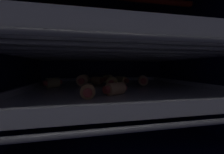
% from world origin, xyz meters
% --- Properties ---
extents(ground_plane, '(0.58, 0.53, 0.01)m').
position_xyz_m(ground_plane, '(0.00, 0.00, -0.01)').
color(ground_plane, '#0C1138').
extents(oven_wall_back, '(0.58, 0.01, 0.41)m').
position_xyz_m(oven_wall_back, '(0.00, 0.26, 0.20)').
color(oven_wall_back, '#0C1138').
rests_on(oven_wall_back, ground_plane).
extents(oven_wall_left, '(0.01, 0.50, 0.41)m').
position_xyz_m(oven_wall_left, '(-0.28, 0.00, 0.20)').
color(oven_wall_left, '#0C1138').
rests_on(oven_wall_left, ground_plane).
extents(oven_wall_right, '(0.01, 0.50, 0.41)m').
position_xyz_m(oven_wall_right, '(0.28, 0.00, 0.20)').
color(oven_wall_right, '#0C1138').
rests_on(oven_wall_right, ground_plane).
extents(oven_rack_lower, '(0.53, 0.49, 0.01)m').
position_xyz_m(oven_rack_lower, '(0.00, -0.00, 0.13)').
color(oven_rack_lower, slate).
extents(baking_tray_lower, '(0.45, 0.43, 0.02)m').
position_xyz_m(baking_tray_lower, '(0.00, 0.00, 0.14)').
color(baking_tray_lower, silver).
rests_on(baking_tray_lower, oven_rack_lower).
extents(pig_in_blanket_lower_0, '(0.05, 0.04, 0.03)m').
position_xyz_m(pig_in_blanket_lower_0, '(-0.17, 0.03, 0.16)').
color(pig_in_blanket_lower_0, tan).
rests_on(pig_in_blanket_lower_0, baking_tray_lower).
extents(pig_in_blanket_lower_1, '(0.04, 0.05, 0.03)m').
position_xyz_m(pig_in_blanket_lower_1, '(-0.02, 0.00, 0.16)').
color(pig_in_blanket_lower_1, tan).
rests_on(pig_in_blanket_lower_1, baking_tray_lower).
extents(pig_in_blanket_lower_2, '(0.05, 0.04, 0.02)m').
position_xyz_m(pig_in_blanket_lower_2, '(-0.03, -0.10, 0.16)').
color(pig_in_blanket_lower_2, tan).
rests_on(pig_in_blanket_lower_2, baking_tray_lower).
extents(pig_in_blanket_lower_3, '(0.04, 0.05, 0.03)m').
position_xyz_m(pig_in_blanket_lower_3, '(-0.01, 0.13, 0.16)').
color(pig_in_blanket_lower_3, tan).
rests_on(pig_in_blanket_lower_3, baking_tray_lower).
extents(pig_in_blanket_lower_4, '(0.05, 0.04, 0.02)m').
position_xyz_m(pig_in_blanket_lower_4, '(-0.05, 0.09, 0.16)').
color(pig_in_blanket_lower_4, tan).
rests_on(pig_in_blanket_lower_4, baking_tray_lower).
extents(pig_in_blanket_lower_5, '(0.04, 0.06, 0.03)m').
position_xyz_m(pig_in_blanket_lower_5, '(0.03, 0.07, 0.16)').
color(pig_in_blanket_lower_5, tan).
rests_on(pig_in_blanket_lower_5, baking_tray_lower).
extents(pig_in_blanket_lower_6, '(0.04, 0.05, 0.03)m').
position_xyz_m(pig_in_blanket_lower_6, '(-0.09, 0.04, 0.16)').
color(pig_in_blanket_lower_6, tan).
rests_on(pig_in_blanket_lower_6, baking_tray_lower).
extents(pig_in_blanket_lower_7, '(0.03, 0.05, 0.03)m').
position_xyz_m(pig_in_blanket_lower_7, '(-0.08, -0.12, 0.16)').
color(pig_in_blanket_lower_7, tan).
rests_on(pig_in_blanket_lower_7, baking_tray_lower).
extents(pig_in_blanket_lower_8, '(0.04, 0.05, 0.03)m').
position_xyz_m(pig_in_blanket_lower_8, '(0.09, 0.03, 0.16)').
color(pig_in_blanket_lower_8, tan).
rests_on(pig_in_blanket_lower_8, baking_tray_lower).
extents(oven_rack_upper, '(0.53, 0.49, 0.01)m').
position_xyz_m(oven_rack_upper, '(0.00, 0.00, 0.23)').
color(oven_rack_upper, slate).
extents(baking_tray_upper, '(0.45, 0.43, 0.03)m').
position_xyz_m(baking_tray_upper, '(0.00, 0.00, 0.24)').
color(baking_tray_upper, silver).
rests_on(baking_tray_upper, oven_rack_upper).
extents(pig_in_blanket_upper_0, '(0.05, 0.05, 0.03)m').
position_xyz_m(pig_in_blanket_upper_0, '(-0.16, -0.18, 0.25)').
color(pig_in_blanket_upper_0, tan).
rests_on(pig_in_blanket_upper_0, baking_tray_upper).
extents(pig_in_blanket_upper_1, '(0.06, 0.05, 0.03)m').
position_xyz_m(pig_in_blanket_upper_1, '(-0.07, 0.06, 0.26)').
color(pig_in_blanket_upper_1, tan).
rests_on(pig_in_blanket_upper_1, baking_tray_upper).
extents(pig_in_blanket_upper_2, '(0.04, 0.05, 0.03)m').
position_xyz_m(pig_in_blanket_upper_2, '(-0.05, 0.09, 0.26)').
color(pig_in_blanket_upper_2, tan).
rests_on(pig_in_blanket_upper_2, baking_tray_upper).
extents(pig_in_blanket_upper_3, '(0.05, 0.03, 0.02)m').
position_xyz_m(pig_in_blanket_upper_3, '(0.07, 0.05, 0.25)').
color(pig_in_blanket_upper_3, tan).
rests_on(pig_in_blanket_upper_3, baking_tray_upper).
extents(pig_in_blanket_upper_4, '(0.05, 0.05, 0.03)m').
position_xyz_m(pig_in_blanket_upper_4, '(0.12, -0.03, 0.26)').
color(pig_in_blanket_upper_4, tan).
rests_on(pig_in_blanket_upper_4, baking_tray_upper).
extents(pig_in_blanket_upper_5, '(0.05, 0.06, 0.03)m').
position_xyz_m(pig_in_blanket_upper_5, '(-0.01, -0.11, 0.26)').
color(pig_in_blanket_upper_5, tan).
rests_on(pig_in_blanket_upper_5, baking_tray_upper).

